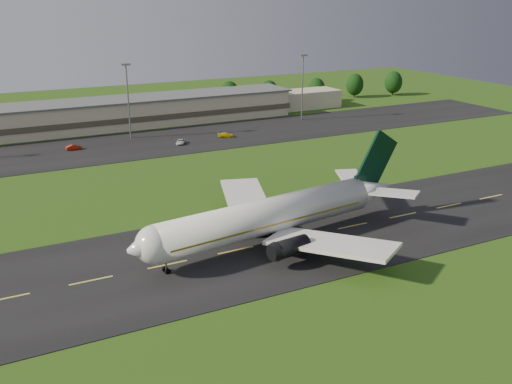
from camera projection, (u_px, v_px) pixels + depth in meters
name	position (u px, v px, depth m)	size (l,w,h in m)	color
ground	(236.00, 251.00, 88.02)	(360.00, 360.00, 0.00)	#264E13
taxiway	(236.00, 251.00, 88.00)	(220.00, 30.00, 0.10)	black
apron	(120.00, 147.00, 148.80)	(260.00, 30.00, 0.10)	black
airliner	(271.00, 216.00, 89.26)	(51.16, 41.82, 15.57)	white
terminal	(120.00, 113.00, 170.66)	(145.00, 16.00, 8.40)	beige
light_mast_centre	(128.00, 92.00, 153.55)	(2.40, 1.20, 20.35)	gray
light_mast_east	(303.00, 79.00, 176.94)	(2.40, 1.20, 20.35)	gray
tree_line	(184.00, 99.00, 189.10)	(201.39, 9.38, 9.85)	black
service_vehicle_b	(74.00, 147.00, 145.38)	(1.35, 3.87, 1.27)	#A21B0A
service_vehicle_c	(181.00, 142.00, 151.11)	(1.97, 4.28, 1.19)	silver
service_vehicle_d	(226.00, 135.00, 158.23)	(1.82, 4.48, 1.30)	gold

